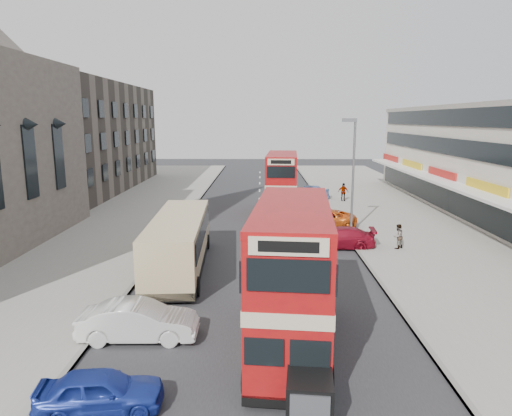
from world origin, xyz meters
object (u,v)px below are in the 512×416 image
(cyclist, at_px, (320,214))
(pedestrian_near, at_px, (398,236))
(car_right_b, at_px, (323,219))
(pedestrian_far, at_px, (343,192))
(car_left_front, at_px, (139,321))
(bus_second, at_px, (282,183))
(coach, at_px, (179,241))
(car_left_near, at_px, (100,391))
(bus_main, at_px, (292,277))
(car_right_a, at_px, (338,238))
(car_right_c, at_px, (307,192))
(street_lamp, at_px, (352,167))

(cyclist, bearing_deg, pedestrian_near, -68.77)
(car_right_b, bearing_deg, pedestrian_far, 162.74)
(car_left_front, xyz_separation_m, pedestrian_near, (13.03, 11.76, 0.21))
(pedestrian_far, bearing_deg, bus_second, -141.34)
(coach, distance_m, car_left_near, 12.34)
(pedestrian_near, bearing_deg, car_right_b, -94.24)
(bus_main, relative_size, car_right_a, 2.04)
(car_left_near, bearing_deg, bus_main, -63.96)
(car_right_c, height_order, pedestrian_far, pedestrian_far)
(street_lamp, xyz_separation_m, bus_main, (-5.27, -16.53, -2.13))
(street_lamp, xyz_separation_m, pedestrian_far, (1.71, 12.57, -3.75))
(pedestrian_far, relative_size, cyclist, 0.86)
(bus_second, distance_m, coach, 16.38)
(street_lamp, distance_m, car_right_a, 5.66)
(pedestrian_far, bearing_deg, cyclist, -112.77)
(car_left_front, height_order, cyclist, cyclist)
(pedestrian_far, xyz_separation_m, cyclist, (-3.40, -8.97, -0.34))
(street_lamp, relative_size, coach, 0.78)
(car_left_near, distance_m, pedestrian_far, 35.13)
(bus_main, distance_m, car_right_c, 30.99)
(car_right_b, bearing_deg, coach, -42.85)
(car_left_near, height_order, car_left_front, car_left_front)
(street_lamp, bearing_deg, pedestrian_far, 82.24)
(street_lamp, bearing_deg, bus_main, -107.68)
(car_right_c, bearing_deg, car_right_a, 6.53)
(bus_second, bearing_deg, car_left_near, 80.89)
(bus_second, xyz_separation_m, car_right_b, (2.88, -5.36, -1.96))
(car_right_b, relative_size, car_right_c, 1.10)
(car_left_front, relative_size, pedestrian_far, 2.47)
(car_right_c, distance_m, cyclist, 10.59)
(car_left_near, bearing_deg, car_left_front, -6.99)
(bus_main, bearing_deg, street_lamp, -102.26)
(coach, height_order, pedestrian_near, coach)
(coach, bearing_deg, car_left_near, -93.39)
(car_left_near, bearing_deg, car_right_c, -22.55)
(coach, bearing_deg, car_left_front, -93.83)
(pedestrian_near, bearing_deg, car_right_a, -46.31)
(car_right_b, bearing_deg, car_right_c, -179.99)
(street_lamp, bearing_deg, car_right_c, 96.53)
(car_right_b, height_order, pedestrian_near, pedestrian_near)
(car_left_front, bearing_deg, bus_main, -96.72)
(car_right_b, xyz_separation_m, car_right_c, (0.04, 12.37, 0.08))
(bus_second, relative_size, car_right_b, 1.89)
(car_left_front, bearing_deg, car_right_b, -28.70)
(bus_second, distance_m, pedestrian_near, 13.35)
(car_left_near, bearing_deg, street_lamp, -35.75)
(car_right_a, bearing_deg, car_right_b, -172.72)
(street_lamp, distance_m, car_right_b, 4.79)
(bus_second, relative_size, pedestrian_near, 5.90)
(pedestrian_near, bearing_deg, bus_second, -96.02)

